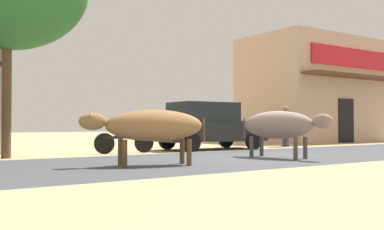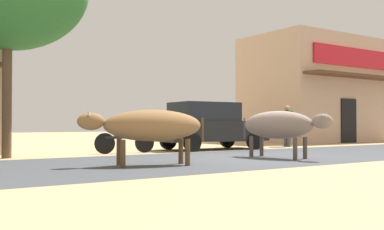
{
  "view_description": "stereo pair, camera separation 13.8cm",
  "coord_description": "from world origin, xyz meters",
  "px_view_note": "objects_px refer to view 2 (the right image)",
  "views": [
    {
      "loc": [
        -8.7,
        -9.31,
        0.9
      ],
      "look_at": [
        -1.22,
        1.42,
        1.15
      ],
      "focal_mm": 43.4,
      "sensor_mm": 36.0,
      "label": 1
    },
    {
      "loc": [
        -8.59,
        -9.39,
        0.9
      ],
      "look_at": [
        -1.22,
        1.42,
        1.15
      ],
      "focal_mm": 43.4,
      "sensor_mm": 36.0,
      "label": 2
    }
  ],
  "objects_px": {
    "parked_hatchback_car": "(209,126)",
    "pedestrian_by_shop": "(287,123)",
    "parked_motorcycle": "(126,138)",
    "cow_near_brown": "(150,126)",
    "cow_far_dark": "(279,125)"
  },
  "relations": [
    {
      "from": "parked_motorcycle",
      "to": "cow_near_brown",
      "type": "bearing_deg",
      "value": -109.39
    },
    {
      "from": "parked_hatchback_car",
      "to": "pedestrian_by_shop",
      "type": "relative_size",
      "value": 2.47
    },
    {
      "from": "parked_hatchback_car",
      "to": "pedestrian_by_shop",
      "type": "distance_m",
      "value": 3.71
    },
    {
      "from": "parked_motorcycle",
      "to": "cow_far_dark",
      "type": "distance_m",
      "value": 4.79
    },
    {
      "from": "parked_hatchback_car",
      "to": "cow_near_brown",
      "type": "relative_size",
      "value": 1.48
    },
    {
      "from": "cow_near_brown",
      "to": "cow_far_dark",
      "type": "bearing_deg",
      "value": 0.41
    },
    {
      "from": "cow_far_dark",
      "to": "parked_motorcycle",
      "type": "bearing_deg",
      "value": 120.67
    },
    {
      "from": "cow_near_brown",
      "to": "pedestrian_by_shop",
      "type": "relative_size",
      "value": 1.67
    },
    {
      "from": "parked_hatchback_car",
      "to": "parked_motorcycle",
      "type": "relative_size",
      "value": 2.07
    },
    {
      "from": "cow_near_brown",
      "to": "parked_hatchback_car",
      "type": "bearing_deg",
      "value": 42.29
    },
    {
      "from": "parked_motorcycle",
      "to": "pedestrian_by_shop",
      "type": "relative_size",
      "value": 1.19
    },
    {
      "from": "parked_motorcycle",
      "to": "cow_far_dark",
      "type": "relative_size",
      "value": 0.72
    },
    {
      "from": "cow_near_brown",
      "to": "cow_far_dark",
      "type": "relative_size",
      "value": 1.0
    },
    {
      "from": "cow_near_brown",
      "to": "pedestrian_by_shop",
      "type": "distance_m",
      "value": 9.46
    },
    {
      "from": "cow_near_brown",
      "to": "cow_far_dark",
      "type": "height_order",
      "value": "cow_far_dark"
    }
  ]
}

